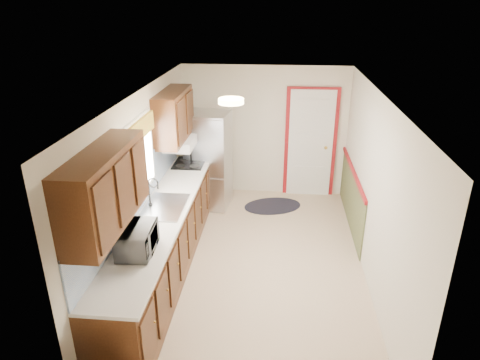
# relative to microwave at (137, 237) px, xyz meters

# --- Properties ---
(room_shell) EXTENTS (3.20, 5.20, 2.52)m
(room_shell) POSITION_rel_microwave_xyz_m (1.20, 1.28, 0.08)
(room_shell) COLOR tan
(room_shell) RESTS_ON ground
(kitchen_run) EXTENTS (0.63, 4.00, 2.20)m
(kitchen_run) POSITION_rel_microwave_xyz_m (-0.04, 0.99, -0.31)
(kitchen_run) COLOR #3A1D0D
(kitchen_run) RESTS_ON ground
(back_wall_trim) EXTENTS (1.12, 2.30, 2.08)m
(back_wall_trim) POSITION_rel_microwave_xyz_m (2.19, 3.49, -0.23)
(back_wall_trim) COLOR maroon
(back_wall_trim) RESTS_ON ground
(ceiling_fixture) EXTENTS (0.30, 0.30, 0.06)m
(ceiling_fixture) POSITION_rel_microwave_xyz_m (0.90, 1.08, 1.24)
(ceiling_fixture) COLOR #FFD88C
(ceiling_fixture) RESTS_ON room_shell
(microwave) EXTENTS (0.32, 0.55, 0.36)m
(microwave) POSITION_rel_microwave_xyz_m (0.00, 0.00, 0.00)
(microwave) COLOR white
(microwave) RESTS_ON kitchen_run
(refrigerator) EXTENTS (0.77, 0.75, 1.70)m
(refrigerator) POSITION_rel_microwave_xyz_m (0.26, 3.12, -0.27)
(refrigerator) COLOR #B7B7BC
(refrigerator) RESTS_ON ground
(rug) EXTENTS (1.19, 0.95, 0.01)m
(rug) POSITION_rel_microwave_xyz_m (1.40, 3.12, -1.11)
(rug) COLOR black
(rug) RESTS_ON ground
(cooktop) EXTENTS (0.49, 0.59, 0.02)m
(cooktop) POSITION_rel_microwave_xyz_m (0.01, 2.68, -0.17)
(cooktop) COLOR black
(cooktop) RESTS_ON kitchen_run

